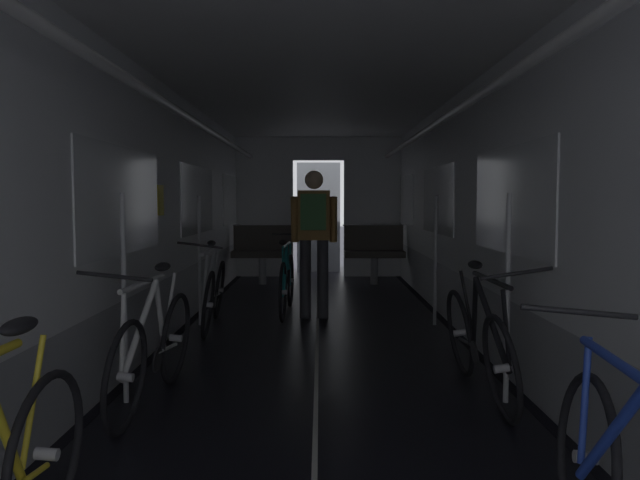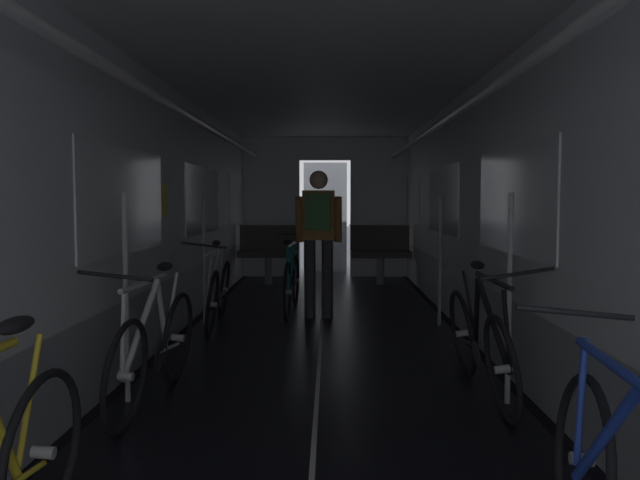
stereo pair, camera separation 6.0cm
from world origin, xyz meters
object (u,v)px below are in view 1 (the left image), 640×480
(bicycle_black, at_px, (482,342))
(bicycle_teal_in_aisle, at_px, (290,282))
(bicycle_silver, at_px, (217,292))
(bench_seat_far_left, at_px, (266,249))
(bench_seat_far_right, at_px, (377,249))
(bicycle_white, at_px, (157,347))
(person_cyclist_aisle, at_px, (317,230))

(bicycle_black, height_order, bicycle_teal_in_aisle, bicycle_black)
(bicycle_silver, height_order, bicycle_teal_in_aisle, bicycle_silver)
(bench_seat_far_left, relative_size, bench_seat_far_right, 1.00)
(bench_seat_far_right, bearing_deg, bicycle_white, -108.09)
(person_cyclist_aisle, bearing_deg, bench_seat_far_left, 106.06)
(bicycle_white, height_order, bicycle_teal_in_aisle, bicycle_white)
(bench_seat_far_left, height_order, bicycle_silver, same)
(bench_seat_far_right, xyz_separation_m, bicycle_white, (-1.97, -6.02, -0.19))
(bicycle_white, bearing_deg, bicycle_silver, 90.63)
(bicycle_white, bearing_deg, bench_seat_far_left, 88.41)
(bicycle_teal_in_aisle, bearing_deg, person_cyclist_aisle, -39.52)
(bicycle_white, bearing_deg, person_cyclist_aisle, 71.26)
(bicycle_silver, bearing_deg, bench_seat_far_right, 60.45)
(bench_seat_far_left, height_order, bicycle_white, bench_seat_far_left)
(bench_seat_far_right, distance_m, bicycle_silver, 4.05)
(person_cyclist_aisle, relative_size, bicycle_teal_in_aisle, 1.00)
(bench_seat_far_left, distance_m, bicycle_silver, 3.53)
(bicycle_teal_in_aisle, bearing_deg, bench_seat_far_right, 65.11)
(bicycle_black, height_order, bicycle_white, bicycle_black)
(bench_seat_far_right, bearing_deg, person_cyclist_aisle, -107.43)
(bicycle_white, bearing_deg, bicycle_teal_in_aisle, 77.96)
(bicycle_silver, height_order, bicycle_white, bicycle_silver)
(bench_seat_far_right, relative_size, bicycle_teal_in_aisle, 0.58)
(bicycle_white, height_order, person_cyclist_aisle, person_cyclist_aisle)
(bench_seat_far_right, height_order, bicycle_white, bench_seat_far_right)
(bench_seat_far_left, relative_size, bicycle_black, 0.58)
(bicycle_black, bearing_deg, bench_seat_far_right, 92.21)
(bicycle_black, xyz_separation_m, bicycle_silver, (-2.22, 2.31, 0.00))
(person_cyclist_aisle, bearing_deg, bicycle_white, -108.74)
(person_cyclist_aisle, bearing_deg, bench_seat_far_right, 72.57)
(bicycle_white, bearing_deg, bicycle_black, 4.98)
(bench_seat_far_left, distance_m, person_cyclist_aisle, 3.14)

